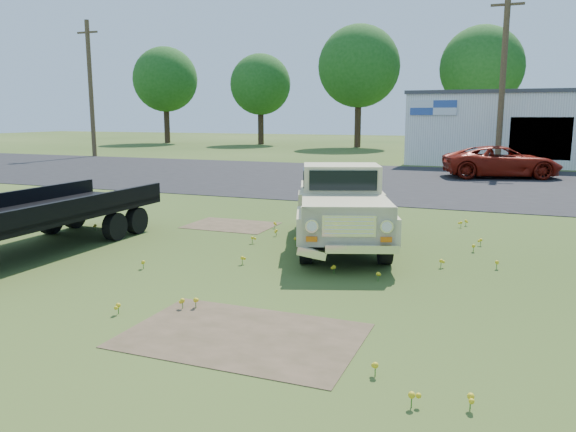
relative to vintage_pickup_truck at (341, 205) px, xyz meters
The scene contains 14 objects.
ground 2.80m from the vintage_pickup_truck, 117.96° to the right, with size 140.00×140.00×0.00m, color #284014.
asphalt_lot 12.74m from the vintage_pickup_truck, 95.62° to the left, with size 90.00×14.00×0.02m, color black.
dirt_patch_a 5.43m from the vintage_pickup_truck, 87.28° to the right, with size 3.00×2.00×0.01m, color #493E27.
dirt_patch_b 3.56m from the vintage_pickup_truck, 160.45° to the left, with size 2.20×1.60×0.01m, color #493E27.
commercial_building 25.13m from the vintage_pickup_truck, 79.09° to the left, with size 14.20×8.20×4.15m.
utility_pole_west 30.67m from the vintage_pickup_truck, 139.79° to the left, with size 1.60×0.30×9.00m.
utility_pole_mid 20.19m from the vintage_pickup_truck, 82.02° to the left, with size 1.60×0.30×9.00m.
treeline_a 47.98m from the vintage_pickup_truck, 127.84° to the left, with size 6.40×6.40×9.52m.
treeline_b 43.44m from the vintage_pickup_truck, 116.47° to the left, with size 5.76×5.76×8.57m.
treeline_c 38.76m from the vintage_pickup_truck, 103.98° to the left, with size 7.04×7.04×10.47m.
treeline_d 38.59m from the vintage_pickup_truck, 88.87° to the left, with size 6.72×6.72×10.00m.
vintage_pickup_truck is the anchor object (origin of this frame).
flatbed_trailer 6.46m from the vintage_pickup_truck, 154.88° to the right, with size 2.18×6.55×1.79m, color black, non-canonical shape.
red_pickup 15.92m from the vintage_pickup_truck, 79.12° to the left, with size 2.34×5.08×1.41m, color maroon.
Camera 1 is at (4.54, -9.14, 2.80)m, focal length 35.00 mm.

